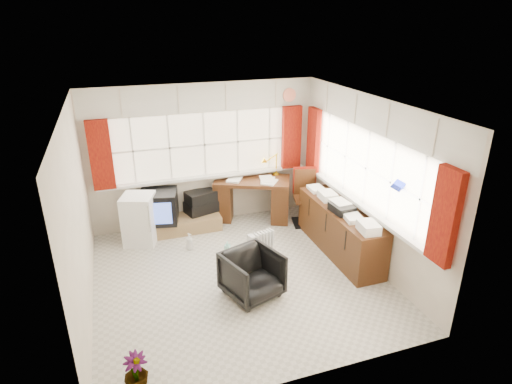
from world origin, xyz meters
The scene contains 20 objects.
ground centered at (0.00, 0.00, 0.00)m, with size 4.00×4.00×0.00m, color beige.
room_walls centered at (0.00, 0.00, 1.50)m, with size 4.00×4.00×4.00m.
window_back centered at (0.00, 1.94, 0.95)m, with size 3.70×0.12×3.60m.
window_right centered at (1.94, 0.00, 0.95)m, with size 0.12×3.70×3.60m.
curtains centered at (0.92, 0.93, 1.46)m, with size 3.83×3.83×1.15m.
overhead_cabinets centered at (0.98, 0.98, 2.25)m, with size 3.98×3.98×0.48m.
desk centered at (0.81, 1.80, 0.43)m, with size 1.50×1.15×0.81m.
desk_lamp centered at (1.31, 1.89, 1.07)m, with size 0.17×0.15×0.42m.
task_chair centered at (1.67, 1.37, 0.54)m, with size 0.52×0.54×1.02m.
office_chair centered at (0.06, -0.46, 0.32)m, with size 0.68×0.70×0.64m, color black.
radiator centered at (0.44, 0.22, 0.23)m, with size 0.39×0.24×0.55m.
credenza centered at (1.73, 0.20, 0.40)m, with size 0.50×2.00×0.85m.
file_tray centered at (1.67, 0.09, 0.81)m, with size 0.28×0.36×0.12m, color black.
tv_bench centered at (-0.55, 1.72, 0.12)m, with size 1.40×0.50×0.25m, color #967C4B.
crt_tv centered at (-0.89, 1.70, 0.52)m, with size 0.71×0.67×0.55m.
hifi_stack centered at (-0.14, 1.85, 0.44)m, with size 0.63×0.49×0.40m.
mini_fridge centered at (-1.23, 1.53, 0.42)m, with size 0.63×0.64×0.84m.
spray_bottle_a centered at (-0.52, 1.02, 0.14)m, with size 0.11×0.11×0.29m, color silver.
spray_bottle_b centered at (0.03, 0.74, 0.10)m, with size 0.09×0.09×0.19m, color #99E4D3.
flower_vase centered at (-1.55, -1.60, 0.22)m, with size 0.24×0.24×0.44m, color black.
Camera 1 is at (-1.46, -5.06, 3.53)m, focal length 30.00 mm.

